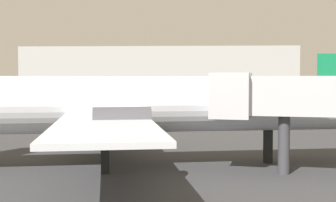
{
  "coord_description": "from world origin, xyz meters",
  "views": [
    {
      "loc": [
        1.94,
        -10.86,
        5.8
      ],
      "look_at": [
        -0.39,
        35.23,
        3.6
      ],
      "focal_mm": 49.27,
      "sensor_mm": 36.0,
      "label": 1
    }
  ],
  "objects": [
    {
      "name": "airplane_at_gate",
      "position": [
        -2.58,
        19.27,
        4.12
      ],
      "size": [
        38.43,
        30.77,
        11.84
      ],
      "rotation": [
        0.0,
        0.0,
        0.19
      ],
      "color": "silver",
      "rests_on": "ground_plane"
    },
    {
      "name": "terminal_building",
      "position": [
        -6.91,
        119.64,
        7.16
      ],
      "size": [
        72.84,
        23.83,
        14.32
      ],
      "primitive_type": "cube",
      "color": "#B7B7B2",
      "rests_on": "ground_plane"
    }
  ]
}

